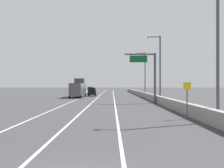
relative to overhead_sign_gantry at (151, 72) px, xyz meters
name	(u,v)px	position (x,y,z in m)	size (l,w,h in m)	color
ground_plane	(109,94)	(-6.73, 33.93, -4.73)	(320.00, 320.00, 0.00)	#38383A
lane_stripe_left	(86,96)	(-12.23, 24.93, -4.73)	(0.16, 130.00, 0.00)	silver
lane_stripe_center	(100,96)	(-8.73, 24.93, -4.73)	(0.16, 130.00, 0.00)	silver
lane_stripe_right	(114,96)	(-5.23, 24.93, -4.73)	(0.16, 130.00, 0.00)	silver
jersey_barrier_right	(150,97)	(1.34, 9.93, -4.18)	(0.60, 120.00, 1.10)	gray
overhead_sign_gantry	(151,72)	(0.00, 0.00, 0.00)	(4.68, 0.36, 7.50)	#47474C
speed_advisory_sign	(188,97)	(0.44, -16.92, -2.96)	(0.60, 0.11, 3.00)	#4C4C51
lamp_post_right_near	(215,43)	(2.01, -18.52, 1.20)	(2.14, 0.44, 10.34)	#4C4C51
lamp_post_right_second	(159,64)	(1.50, 1.26, 1.20)	(2.14, 0.44, 10.34)	#4C4C51
lamp_post_right_third	(145,71)	(1.79, 21.04, 1.20)	(2.14, 0.44, 10.34)	#4C4C51
car_black_0	(93,92)	(-10.50, 24.07, -3.69)	(2.06, 4.83, 2.08)	black
car_silver_1	(84,91)	(-13.32, 30.03, -3.76)	(1.97, 4.10, 1.94)	#B7B7BC
car_green_2	(91,90)	(-13.21, 50.51, -3.72)	(1.93, 4.12, 2.04)	#196033
box_truck	(79,89)	(-13.02, 17.73, -2.81)	(2.55, 10.00, 4.19)	#4C4C51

